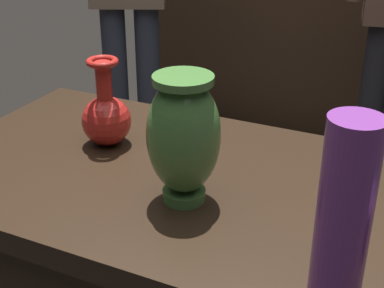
# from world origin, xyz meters

# --- Properties ---
(back_display_shelf) EXTENTS (2.60, 0.40, 0.99)m
(back_display_shelf) POSITION_xyz_m (0.00, 2.20, 0.49)
(back_display_shelf) COLOR #422D1E
(back_display_shelf) RESTS_ON ground_plane
(vase_centerpiece) EXTENTS (0.14, 0.14, 0.25)m
(vase_centerpiece) POSITION_xyz_m (0.01, -0.08, 0.94)
(vase_centerpiece) COLOR #477A38
(vase_centerpiece) RESTS_ON display_plinth
(vase_tall_behind) EXTENTS (0.11, 0.11, 0.21)m
(vase_tall_behind) POSITION_xyz_m (-0.26, 0.06, 0.87)
(vase_tall_behind) COLOR red
(vase_tall_behind) RESTS_ON display_plinth
(vase_left_accent) EXTENTS (0.09, 0.09, 0.30)m
(vase_left_accent) POSITION_xyz_m (0.33, -0.26, 0.95)
(vase_left_accent) COLOR #7A388E
(vase_left_accent) RESTS_ON display_plinth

